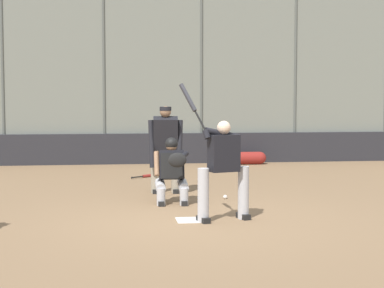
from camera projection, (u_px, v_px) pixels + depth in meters
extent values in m
plane|color=#846647|center=(191.00, 220.00, 9.40)|extent=(160.00, 160.00, 0.00)
cube|color=white|center=(191.00, 220.00, 9.40)|extent=(0.43, 0.43, 0.01)
cylinder|color=#515651|center=(295.00, 77.00, 17.75)|extent=(0.08, 0.08, 4.69)
cylinder|color=#515651|center=(201.00, 77.00, 17.41)|extent=(0.08, 0.08, 4.69)
cylinder|color=#515651|center=(104.00, 76.00, 17.08)|extent=(0.08, 0.08, 4.69)
cylinder|color=#515651|center=(3.00, 76.00, 16.75)|extent=(0.08, 0.08, 4.69)
cube|color=gray|center=(153.00, 77.00, 17.25)|extent=(18.38, 0.01, 4.69)
cube|color=#28282D|center=(154.00, 149.00, 17.29)|extent=(18.01, 0.18, 0.81)
cube|color=slate|center=(31.00, 156.00, 18.98)|extent=(12.87, 1.95, 0.12)
cube|color=slate|center=(28.00, 152.00, 18.42)|extent=(12.87, 0.55, 0.44)
cube|color=#B7BABC|center=(28.00, 143.00, 18.40)|extent=(12.87, 0.24, 0.08)
cube|color=slate|center=(31.00, 145.00, 18.95)|extent=(12.87, 0.55, 0.76)
cube|color=#B7BABC|center=(30.00, 131.00, 18.92)|extent=(12.87, 0.24, 0.08)
cube|color=slate|center=(33.00, 138.00, 19.48)|extent=(12.87, 0.55, 1.08)
cube|color=#B7BABC|center=(32.00, 119.00, 19.44)|extent=(12.87, 0.24, 0.08)
cylinder|color=#B7B7BC|center=(243.00, 193.00, 9.50)|extent=(0.16, 0.16, 0.79)
cube|color=black|center=(243.00, 216.00, 9.53)|extent=(0.18, 0.30, 0.08)
cylinder|color=#B7B7BC|center=(203.00, 195.00, 9.24)|extent=(0.16, 0.16, 0.79)
cube|color=black|center=(203.00, 220.00, 9.26)|extent=(0.18, 0.30, 0.08)
cube|color=black|center=(224.00, 153.00, 9.32)|extent=(0.48, 0.36, 0.54)
sphere|color=beige|center=(224.00, 128.00, 9.30)|extent=(0.20, 0.20, 0.20)
cylinder|color=black|center=(223.00, 134.00, 9.32)|extent=(0.56, 0.20, 0.20)
cylinder|color=black|center=(207.00, 134.00, 9.22)|extent=(0.15, 0.16, 0.15)
sphere|color=black|center=(205.00, 130.00, 9.23)|extent=(0.04, 0.04, 0.04)
cylinder|color=black|center=(200.00, 121.00, 9.27)|extent=(0.17, 0.15, 0.29)
cylinder|color=#28282D|center=(188.00, 98.00, 9.36)|extent=(0.27, 0.24, 0.42)
cylinder|color=#B7B7BC|center=(184.00, 197.00, 10.71)|extent=(0.14, 0.14, 0.29)
cylinder|color=#B7B7BC|center=(183.00, 185.00, 10.88)|extent=(0.18, 0.44, 0.22)
cube|color=black|center=(184.00, 203.00, 10.72)|extent=(0.11, 0.26, 0.08)
cylinder|color=#B7B7BC|center=(161.00, 197.00, 10.67)|extent=(0.14, 0.14, 0.29)
cylinder|color=#B7B7BC|center=(160.00, 186.00, 10.84)|extent=(0.18, 0.44, 0.22)
cube|color=black|center=(161.00, 203.00, 10.68)|extent=(0.11, 0.26, 0.08)
cube|color=black|center=(171.00, 165.00, 10.88)|extent=(0.42, 0.34, 0.52)
cube|color=black|center=(172.00, 166.00, 10.74)|extent=(0.38, 0.14, 0.43)
sphere|color=#936B4C|center=(171.00, 146.00, 10.85)|extent=(0.19, 0.19, 0.19)
sphere|color=black|center=(171.00, 144.00, 10.85)|extent=(0.22, 0.22, 0.22)
cylinder|color=black|center=(182.00, 157.00, 10.66)|extent=(0.28, 0.50, 0.15)
ellipsoid|color=black|center=(177.00, 160.00, 10.42)|extent=(0.30, 0.11, 0.24)
cylinder|color=#936B4C|center=(157.00, 164.00, 10.85)|extent=(0.09, 0.29, 0.42)
cylinder|color=gray|center=(176.00, 171.00, 12.04)|extent=(0.17, 0.17, 0.83)
cube|color=black|center=(176.00, 191.00, 12.07)|extent=(0.13, 0.29, 0.08)
cylinder|color=gray|center=(155.00, 171.00, 12.02)|extent=(0.17, 0.17, 0.83)
cube|color=black|center=(156.00, 191.00, 12.05)|extent=(0.13, 0.29, 0.08)
cube|color=black|center=(166.00, 133.00, 11.92)|extent=(0.48, 0.43, 0.64)
sphere|color=#936B4C|center=(165.00, 112.00, 11.89)|extent=(0.21, 0.21, 0.21)
cylinder|color=black|center=(165.00, 109.00, 11.89)|extent=(0.22, 0.22, 0.07)
cylinder|color=black|center=(180.00, 144.00, 11.89)|extent=(0.16, 0.24, 0.89)
cylinder|color=black|center=(152.00, 144.00, 11.86)|extent=(0.13, 0.23, 0.89)
sphere|color=black|center=(132.00, 178.00, 14.07)|extent=(0.04, 0.04, 0.04)
cylinder|color=black|center=(137.00, 177.00, 14.18)|extent=(0.28, 0.23, 0.03)
cylinder|color=maroon|center=(151.00, 175.00, 14.46)|extent=(0.40, 0.33, 0.07)
sphere|color=white|center=(225.00, 197.00, 11.36)|extent=(0.07, 0.07, 0.07)
cylinder|color=maroon|center=(245.00, 158.00, 17.11)|extent=(0.83, 0.33, 0.33)
sphere|color=maroon|center=(260.00, 158.00, 17.16)|extent=(0.33, 0.33, 0.33)
sphere|color=maroon|center=(230.00, 158.00, 17.06)|extent=(0.33, 0.33, 0.33)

